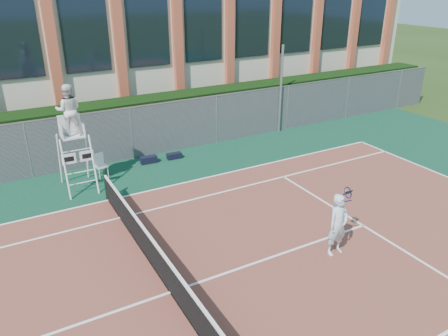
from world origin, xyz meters
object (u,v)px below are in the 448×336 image
steel_pole (281,90)px  umpire_chair (69,113)px  plastic_chair (100,163)px  tennis_player (338,224)px

steel_pole → umpire_chair: (-10.08, -1.65, 0.71)m
plastic_chair → steel_pole: bearing=6.8°
plastic_chair → umpire_chair: bearing=-149.0°
plastic_chair → tennis_player: (4.34, -8.27, 0.37)m
steel_pole → plastic_chair: 9.35m
umpire_chair → plastic_chair: size_ratio=4.15×
steel_pole → umpire_chair: size_ratio=1.09×
steel_pole → tennis_player: size_ratio=2.35×
steel_pole → plastic_chair: bearing=-173.2°
umpire_chair → tennis_player: 9.53m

